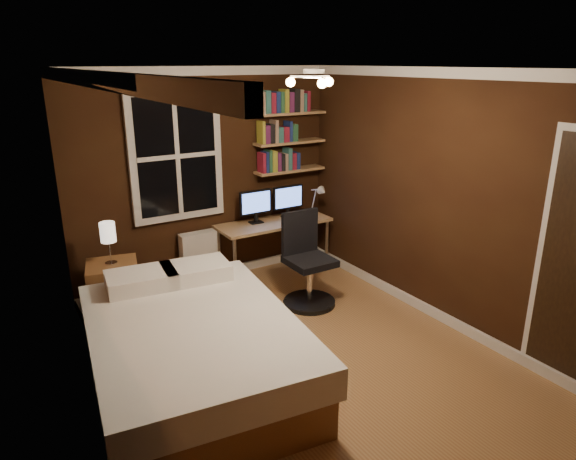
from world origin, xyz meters
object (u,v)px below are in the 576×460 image
bed (194,350)px  monitor_right (288,202)px  monitor_left (256,207)px  radiator (199,258)px  office_chair (307,270)px  desk_lamp (317,200)px  bedside_lamp (109,243)px  desk (274,226)px  nightstand (115,292)px

bed → monitor_right: monitor_right is taller
bed → monitor_left: 2.40m
bed → monitor_right: bearing=48.3°
monitor_left → radiator: bearing=172.1°
office_chair → monitor_right: bearing=69.6°
monitor_left → monitor_right: (0.46, 0.00, 0.00)m
desk_lamp → office_chair: (-0.68, -0.81, -0.50)m
bedside_lamp → desk: bearing=6.0°
bed → desk: size_ratio=1.65×
nightstand → desk: desk is taller
desk → monitor_right: (0.25, 0.07, 0.27)m
monitor_left → desk_lamp: 0.79m
monitor_left → nightstand: bearing=-171.1°
monitor_left → desk_lamp: bearing=-14.2°
nightstand → bed: bearing=-66.9°
monitor_right → desk_lamp: desk_lamp is taller
nightstand → radiator: (1.08, 0.38, 0.01)m
bed → bedside_lamp: bearing=107.1°
desk_lamp → monitor_right: bearing=147.9°
bedside_lamp → desk: size_ratio=0.31×
bed → monitor_right: size_ratio=5.57×
bed → nightstand: 1.51m
bed → office_chair: size_ratio=2.28×
monitor_left → office_chair: size_ratio=0.41×
monitor_right → office_chair: (-0.37, -1.00, -0.48)m
nightstand → bedside_lamp: bearing=0.0°
bedside_lamp → desk: (2.01, 0.21, -0.22)m
office_chair → nightstand: bearing=159.0°
bed → desk_lamp: bearing=41.1°
monitor_left → office_chair: bearing=-85.1°
monitor_left → monitor_right: 0.46m
radiator → monitor_left: bearing=-7.9°
monitor_right → nightstand: bearing=-172.9°
monitor_left → bed: bearing=-131.0°
bedside_lamp → radiator: bedside_lamp is taller
monitor_left → office_chair: (0.09, -1.00, -0.48)m
desk_lamp → office_chair: size_ratio=0.43×
nightstand → office_chair: size_ratio=0.60×
bed → office_chair: 1.79m
bed → radiator: 2.03m
bed → nightstand: bed is taller
radiator → monitor_right: bearing=-4.8°
bedside_lamp → bed: bearing=-79.7°
bed → office_chair: office_chair is taller
nightstand → monitor_left: bearing=21.7°
bed → nightstand: (-0.27, 1.48, -0.01)m
bedside_lamp → monitor_right: bearing=7.1°
desk → nightstand: bearing=-174.0°
desk → monitor_right: 0.37m
desk → office_chair: size_ratio=1.38×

